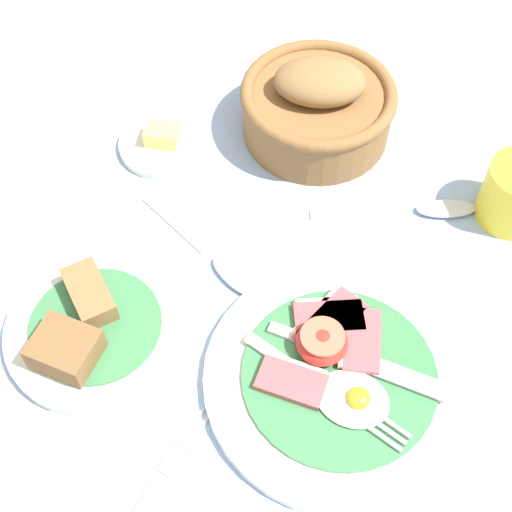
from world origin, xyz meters
The scene contains 8 objects.
ground_plane centered at (0.00, 0.00, 0.00)m, with size 3.00×3.00×0.00m, color #93B2DB.
breakfast_plate centered at (0.06, 0.01, 0.01)m, with size 0.27×0.27×0.04m.
bread_plate centered at (-0.19, -0.03, 0.01)m, with size 0.19×0.19×0.05m.
bread_basket centered at (-0.06, 0.33, 0.04)m, with size 0.19×0.19×0.10m.
butter_dish centered at (-0.23, 0.24, 0.01)m, with size 0.11×0.11×0.03m.
teaspoon_by_saucer centered at (-0.10, 0.10, 0.01)m, with size 0.18×0.10×0.01m.
teaspoon_near_cup centered at (0.09, 0.25, 0.01)m, with size 0.19×0.09×0.01m.
fork_on_cloth centered at (-0.06, -0.16, 0.00)m, with size 0.04×0.19×0.01m.
Camera 1 is at (0.09, -0.30, 0.65)m, focal length 50.00 mm.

